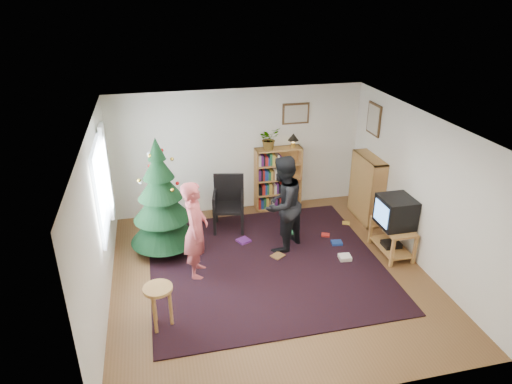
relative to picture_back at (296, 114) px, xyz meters
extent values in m
plane|color=brown|center=(-1.15, -2.48, -1.95)|extent=(5.00, 5.00, 0.00)
plane|color=white|center=(-1.15, -2.48, 0.55)|extent=(5.00, 5.00, 0.00)
cube|color=silver|center=(-1.15, 0.02, -0.70)|extent=(5.00, 0.02, 2.50)
cube|color=silver|center=(-1.15, -4.97, -0.70)|extent=(5.00, 0.02, 2.50)
cube|color=silver|center=(-3.65, -2.48, -0.70)|extent=(0.02, 5.00, 2.50)
cube|color=silver|center=(1.35, -2.48, -0.70)|extent=(0.02, 5.00, 2.50)
cube|color=black|center=(-1.15, -2.17, -1.94)|extent=(3.80, 3.60, 0.02)
cube|color=silver|center=(-3.62, -1.88, -0.45)|extent=(0.04, 1.20, 1.40)
cube|color=white|center=(-3.58, -1.18, -0.45)|extent=(0.06, 0.35, 1.60)
cube|color=#4C3319|center=(0.00, 0.00, 0.00)|extent=(0.55, 0.03, 0.42)
cube|color=beige|center=(0.00, 0.00, 0.00)|extent=(0.47, 0.01, 0.34)
cube|color=#4C3319|center=(1.33, -0.73, 0.00)|extent=(0.03, 0.50, 0.60)
cube|color=beige|center=(1.33, -0.73, 0.00)|extent=(0.01, 0.42, 0.52)
cylinder|color=#3F2816|center=(-2.77, -1.36, -1.84)|extent=(0.11, 0.11, 0.22)
cone|color=black|center=(-2.77, -1.36, -1.40)|extent=(1.15, 1.15, 0.65)
cone|color=black|center=(-2.77, -1.36, -1.01)|extent=(0.97, 0.97, 0.58)
cone|color=black|center=(-2.77, -1.36, -0.65)|extent=(0.74, 0.74, 0.51)
cone|color=black|center=(-2.77, -1.36, -0.33)|extent=(0.52, 0.52, 0.45)
cone|color=black|center=(-2.77, -1.36, -0.05)|extent=(0.30, 0.30, 0.37)
cube|color=#B77D41|center=(-0.38, -0.14, -1.30)|extent=(0.95, 0.30, 1.30)
cube|color=#B77D41|center=(-0.38, -0.14, -0.66)|extent=(0.95, 0.30, 0.03)
cube|color=#B77D41|center=(1.19, -1.00, -1.30)|extent=(0.30, 0.95, 1.30)
cube|color=#B77D41|center=(1.19, -1.00, -0.66)|extent=(0.30, 0.95, 0.03)
cube|color=#B77D41|center=(1.07, -2.33, -1.42)|extent=(0.47, 0.85, 0.04)
cube|color=#B77D41|center=(0.86, -2.72, -1.69)|extent=(0.05, 0.05, 0.51)
cube|color=#B77D41|center=(1.28, -2.72, -1.69)|extent=(0.05, 0.05, 0.51)
cube|color=#B77D41|center=(0.86, -1.93, -1.69)|extent=(0.05, 0.05, 0.51)
cube|color=#B77D41|center=(1.28, -1.93, -1.69)|extent=(0.05, 0.05, 0.51)
cube|color=#B77D41|center=(1.07, -2.33, -1.83)|extent=(0.43, 0.81, 0.03)
cube|color=black|center=(1.07, -2.33, -1.77)|extent=(0.30, 0.25, 0.08)
cube|color=black|center=(1.07, -2.33, -1.14)|extent=(0.53, 0.59, 0.51)
cube|color=#5898EF|center=(0.80, -2.33, -1.14)|extent=(0.01, 0.46, 0.37)
cube|color=black|center=(-1.54, -0.86, -1.48)|extent=(0.68, 0.68, 0.05)
cube|color=black|center=(-1.54, -0.60, -1.19)|extent=(0.57, 0.17, 0.57)
cube|color=black|center=(-1.79, -1.11, -1.72)|extent=(0.06, 0.06, 0.47)
cube|color=black|center=(-1.28, -1.11, -1.72)|extent=(0.06, 0.06, 0.47)
cube|color=black|center=(-1.79, -0.60, -1.72)|extent=(0.06, 0.06, 0.47)
cube|color=black|center=(-1.28, -0.60, -1.72)|extent=(0.06, 0.06, 0.47)
cylinder|color=#B77D41|center=(-2.92, -3.34, -1.31)|extent=(0.40, 0.40, 0.04)
cylinder|color=#B77D41|center=(-2.78, -3.34, -1.64)|extent=(0.05, 0.05, 0.61)
cylinder|color=#B77D41|center=(-2.99, -3.21, -1.64)|extent=(0.05, 0.05, 0.61)
cylinder|color=#B77D41|center=(-2.99, -3.46, -1.64)|extent=(0.05, 0.05, 0.61)
imported|color=#B04648|center=(-2.28, -2.19, -1.14)|extent=(0.50, 0.66, 1.62)
imported|color=black|center=(-0.75, -1.73, -1.09)|extent=(1.06, 1.04, 1.73)
imported|color=gray|center=(-0.58, -0.14, -0.43)|extent=(0.50, 0.47, 0.44)
cylinder|color=#A57F33|center=(-0.08, -0.14, -0.60)|extent=(0.09, 0.09, 0.09)
sphere|color=#FFD88C|center=(-0.08, -0.14, -0.51)|extent=(0.09, 0.09, 0.09)
cone|color=black|center=(-0.08, -0.14, -0.43)|extent=(0.22, 0.22, 0.14)
cube|color=#A51E19|center=(0.16, -1.55, -1.91)|extent=(0.20, 0.20, 0.08)
cube|color=navy|center=(0.25, -1.87, -1.91)|extent=(0.20, 0.20, 0.08)
cube|color=#1E592D|center=(-0.45, -1.36, -1.91)|extent=(0.20, 0.20, 0.08)
cube|color=gold|center=(0.73, -1.19, -1.91)|extent=(0.20, 0.20, 0.08)
cube|color=brown|center=(-0.89, -2.02, -1.91)|extent=(0.20, 0.20, 0.08)
cube|color=beige|center=(0.20, -2.36, -1.91)|extent=(0.20, 0.20, 0.08)
cube|color=#4C1959|center=(-1.37, -1.40, -1.91)|extent=(0.20, 0.20, 0.08)
camera|label=1|loc=(-2.76, -8.43, 2.37)|focal=32.00mm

